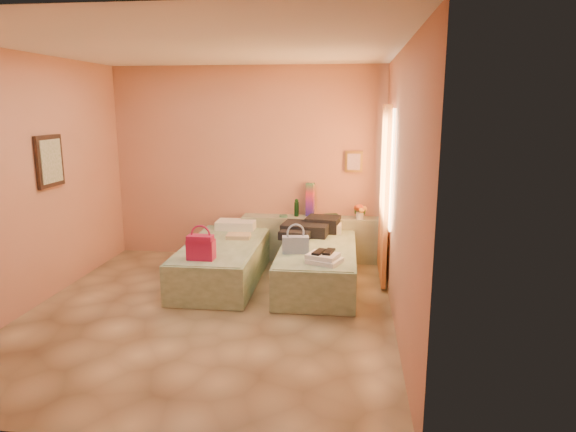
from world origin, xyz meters
name	(u,v)px	position (x,y,z in m)	size (l,w,h in m)	color
ground	(210,312)	(0.00, 0.00, 0.00)	(4.50, 4.50, 0.00)	tan
room_walls	(236,146)	(0.21, 0.57, 1.79)	(4.02, 4.51, 2.81)	tan
headboard_ledge	(312,239)	(0.98, 2.10, 0.33)	(2.05, 0.30, 0.65)	#96A183
bed_left	(223,262)	(-0.10, 1.05, 0.25)	(0.90, 2.00, 0.50)	#A9C19C
bed_right	(318,265)	(1.13, 1.05, 0.25)	(0.90, 2.00, 0.50)	#A9C19C
water_bottle	(297,208)	(0.74, 2.12, 0.77)	(0.07, 0.07, 0.24)	#163E1C
rainbow_box	(310,200)	(0.93, 2.17, 0.89)	(0.11, 0.11, 0.48)	#B31643
small_dish	(283,216)	(0.56, 2.04, 0.67)	(0.12, 0.12, 0.03)	#447D5F
green_book	(331,215)	(1.24, 2.16, 0.67)	(0.20, 0.14, 0.03)	#234229
flower_vase	(360,210)	(1.65, 2.03, 0.78)	(0.20, 0.20, 0.25)	silver
magenta_handbag	(201,247)	(-0.17, 0.33, 0.64)	(0.31, 0.17, 0.29)	#B31643
khaki_garment	(239,236)	(0.04, 1.33, 0.53)	(0.31, 0.25, 0.05)	tan
clothes_pile	(310,227)	(0.97, 1.64, 0.60)	(0.68, 0.68, 0.20)	black
blue_handbag	(296,245)	(0.88, 0.73, 0.60)	(0.32, 0.14, 0.20)	#405F9B
towel_stack	(325,259)	(1.24, 0.37, 0.55)	(0.35, 0.30, 0.10)	white
sandal_pair	(324,252)	(1.23, 0.42, 0.61)	(0.18, 0.24, 0.03)	black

